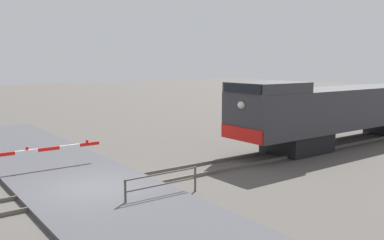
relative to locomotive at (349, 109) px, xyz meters
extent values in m
plane|color=#514C47|center=(0.00, -16.20, -2.02)|extent=(160.00, 160.00, 0.00)
cube|color=#59544C|center=(-0.72, -16.20, -1.94)|extent=(0.08, 80.00, 0.15)
cube|color=#59544C|center=(0.72, -16.20, -1.94)|extent=(0.08, 80.00, 0.15)
cube|color=#47474C|center=(0.00, -16.20, -1.94)|extent=(36.00, 5.00, 0.16)
cube|color=black|center=(0.00, -4.67, -1.49)|extent=(2.48, 3.20, 1.05)
cube|color=#333338|center=(0.00, 0.27, 0.15)|extent=(2.91, 17.99, 2.24)
cube|color=#333338|center=(0.00, -7.04, 1.52)|extent=(2.86, 3.37, 0.51)
cube|color=black|center=(0.00, -8.75, 1.52)|extent=(2.48, 0.06, 0.41)
cube|color=red|center=(0.00, -8.76, -0.62)|extent=(2.77, 0.08, 0.64)
sphere|color=#F2EACC|center=(0.00, -8.77, 0.76)|extent=(0.36, 0.36, 0.36)
cube|color=red|center=(-3.88, -18.44, -1.02)|extent=(0.10, 0.93, 0.14)
cube|color=white|center=(-3.88, -17.51, -1.02)|extent=(0.10, 0.93, 0.14)
cube|color=red|center=(-3.88, -16.57, -1.02)|extent=(0.10, 0.93, 0.14)
cube|color=white|center=(-3.88, -15.64, -1.02)|extent=(0.10, 0.93, 0.14)
cube|color=red|center=(-3.88, -14.70, -1.02)|extent=(0.10, 0.93, 0.14)
sphere|color=red|center=(-3.88, -17.47, -0.88)|extent=(0.14, 0.14, 0.14)
sphere|color=red|center=(-3.88, -14.81, -0.88)|extent=(0.14, 0.14, 0.14)
cylinder|color=#4C4742|center=(2.21, -15.98, -1.54)|extent=(0.08, 0.08, 0.95)
cylinder|color=#4C4742|center=(2.21, -13.11, -1.54)|extent=(0.08, 0.08, 0.95)
cylinder|color=#4C4742|center=(2.21, -14.55, -1.11)|extent=(0.06, 2.87, 0.06)
cylinder|color=#4C4742|center=(2.21, -14.55, -1.50)|extent=(0.06, 2.87, 0.06)
camera|label=1|loc=(14.05, -21.93, 2.74)|focal=38.48mm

